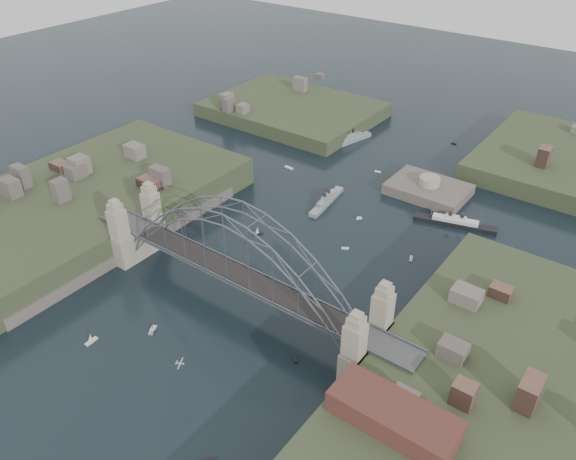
# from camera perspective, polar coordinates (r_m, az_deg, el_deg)

# --- Properties ---
(ground) EXTENTS (500.00, 500.00, 0.00)m
(ground) POSITION_cam_1_polar(r_m,az_deg,el_deg) (124.86, -4.98, -7.49)
(ground) COLOR black
(ground) RESTS_ON ground
(bridge) EXTENTS (84.00, 13.80, 24.60)m
(bridge) POSITION_cam_1_polar(r_m,az_deg,el_deg) (117.22, -5.27, -2.92)
(bridge) COLOR #4A4A4C
(bridge) RESTS_ON ground
(shore_west) EXTENTS (50.50, 90.00, 12.00)m
(shore_west) POSITION_cam_1_polar(r_m,az_deg,el_deg) (161.24, -20.61, 1.46)
(shore_west) COLOR #333E24
(shore_west) RESTS_ON ground
(shore_east) EXTENTS (50.50, 90.00, 12.00)m
(shore_east) POSITION_cam_1_polar(r_m,az_deg,el_deg) (105.45, 20.63, -18.45)
(shore_east) COLOR #333E24
(shore_east) RESTS_ON ground
(headland_nw) EXTENTS (60.00, 45.00, 9.00)m
(headland_nw) POSITION_cam_1_polar(r_m,az_deg,el_deg) (218.74, 0.49, 11.57)
(headland_nw) COLOR #333E24
(headland_nw) RESTS_ON ground
(fort_island) EXTENTS (22.00, 16.00, 9.40)m
(fort_island) POSITION_cam_1_polar(r_m,az_deg,el_deg) (169.76, 13.89, 3.47)
(fort_island) COLOR #594F48
(fort_island) RESTS_ON ground
(wharf_shed) EXTENTS (20.00, 8.00, 4.00)m
(wharf_shed) POSITION_cam_1_polar(r_m,az_deg,el_deg) (92.46, 10.61, -17.92)
(wharf_shed) COLOR #592D26
(wharf_shed) RESTS_ON shore_east
(naval_cruiser_near) EXTENTS (4.61, 17.82, 5.30)m
(naval_cruiser_near) POSITION_cam_1_polar(r_m,az_deg,el_deg) (159.84, 3.91, 2.95)
(naval_cruiser_near) COLOR #95999C
(naval_cruiser_near) RESTS_ON ground
(naval_cruiser_far) EXTENTS (6.98, 18.21, 6.13)m
(naval_cruiser_far) POSITION_cam_1_polar(r_m,az_deg,el_deg) (197.57, 6.30, 9.05)
(naval_cruiser_far) COLOR #95999C
(naval_cruiser_far) RESTS_ON ground
(ocean_liner) EXTENTS (21.56, 8.57, 5.29)m
(ocean_liner) POSITION_cam_1_polar(r_m,az_deg,el_deg) (156.08, 16.49, 0.71)
(ocean_liner) COLOR black
(ocean_liner) RESTS_ON ground
(aeroplane) EXTENTS (1.56, 2.53, 0.40)m
(aeroplane) POSITION_cam_1_polar(r_m,az_deg,el_deg) (102.75, -10.89, -13.07)
(aeroplane) COLOR silver
(small_boat_a) EXTENTS (2.63, 2.47, 2.38)m
(small_boat_a) POSITION_cam_1_polar(r_m,az_deg,el_deg) (146.46, -3.11, -0.12)
(small_boat_a) COLOR white
(small_boat_a) RESTS_ON ground
(small_boat_b) EXTENTS (1.86, 1.53, 0.45)m
(small_boat_b) POSITION_cam_1_polar(r_m,az_deg,el_deg) (141.68, 5.78, -1.86)
(small_boat_b) COLOR white
(small_boat_b) RESTS_ON ground
(small_boat_c) EXTENTS (2.02, 2.94, 1.43)m
(small_boat_c) POSITION_cam_1_polar(r_m,az_deg,el_deg) (121.31, -13.48, -9.76)
(small_boat_c) COLOR white
(small_boat_c) RESTS_ON ground
(small_boat_d) EXTENTS (1.35, 2.10, 1.43)m
(small_boat_d) POSITION_cam_1_polar(r_m,az_deg,el_deg) (140.52, 12.31, -2.81)
(small_boat_d) COLOR white
(small_boat_d) RESTS_ON ground
(small_boat_e) EXTENTS (3.05, 1.23, 0.45)m
(small_boat_e) POSITION_cam_1_polar(r_m,az_deg,el_deg) (178.97, 0.08, 6.30)
(small_boat_e) COLOR white
(small_boat_e) RESTS_ON ground
(small_boat_f) EXTENTS (1.46, 1.54, 1.43)m
(small_boat_f) POSITION_cam_1_polar(r_m,az_deg,el_deg) (153.80, 7.19, 1.20)
(small_boat_f) COLOR white
(small_boat_f) RESTS_ON ground
(small_boat_h) EXTENTS (2.05, 1.06, 0.45)m
(small_boat_h) POSITION_cam_1_polar(r_m,az_deg,el_deg) (178.73, 9.05, 5.82)
(small_boat_h) COLOR white
(small_boat_h) RESTS_ON ground
(small_boat_i) EXTENTS (1.25, 2.19, 2.38)m
(small_boat_i) POSITION_cam_1_polar(r_m,az_deg,el_deg) (123.81, 9.71, -7.77)
(small_boat_i) COLOR white
(small_boat_i) RESTS_ON ground
(small_boat_j) EXTENTS (1.07, 2.77, 2.38)m
(small_boat_j) POSITION_cam_1_polar(r_m,az_deg,el_deg) (121.97, -19.28, -10.35)
(small_boat_j) COLOR white
(small_boat_j) RESTS_ON ground
(small_boat_k) EXTENTS (1.68, 0.58, 0.45)m
(small_boat_k) POSITION_cam_1_polar(r_m,az_deg,el_deg) (203.47, 16.39, 8.37)
(small_boat_k) COLOR white
(small_boat_k) RESTS_ON ground
(small_boat_l) EXTENTS (1.70, 2.75, 0.45)m
(small_boat_l) POSITION_cam_1_polar(r_m,az_deg,el_deg) (163.64, -9.69, 3.02)
(small_boat_l) COLOR white
(small_boat_l) RESTS_ON ground
(small_boat_m) EXTENTS (1.85, 1.49, 0.45)m
(small_boat_m) POSITION_cam_1_polar(r_m,az_deg,el_deg) (112.36, 0.66, -12.93)
(small_boat_m) COLOR white
(small_boat_m) RESTS_ON ground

